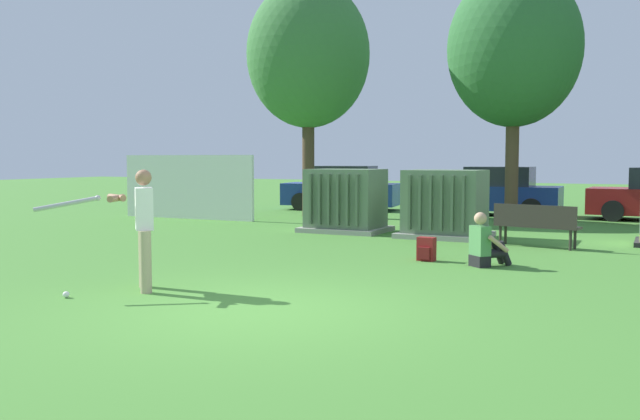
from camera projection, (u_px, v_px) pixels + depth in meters
ground_plane at (260, 311)px, 8.71m from camera, size 96.00×96.00×0.00m
fence_panel at (188, 187)px, 21.97m from camera, size 4.80×0.12×2.00m
transformer_west at (346, 201)px, 18.09m from camera, size 2.10×1.70×1.62m
transformer_mid_west at (445, 205)px, 16.77m from camera, size 2.10×1.70×1.62m
park_bench at (536, 222)px, 14.87m from camera, size 1.84×0.77×0.92m
batter at (140, 223)px, 10.01m from camera, size 1.35×1.28×1.74m
sports_ball at (66, 295)px, 9.51m from camera, size 0.09×0.09×0.09m
seated_spectator at (485, 245)px, 12.28m from camera, size 0.72×0.75×0.96m
backpack at (426, 249)px, 12.94m from camera, size 0.33×0.27×0.44m
tree_left at (308, 55)px, 22.62m from camera, size 3.99×3.99×7.63m
tree_center_left at (514, 49)px, 20.51m from camera, size 3.90×3.90×7.44m
parked_car_leftmost at (342, 189)px, 25.78m from camera, size 4.40×2.36×1.62m
parked_car_left_of_center at (496, 193)px, 23.34m from camera, size 4.23×1.98×1.62m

